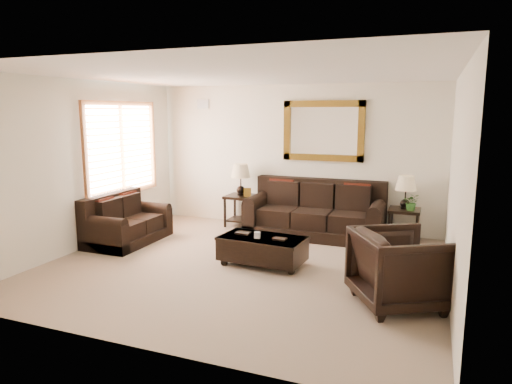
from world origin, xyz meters
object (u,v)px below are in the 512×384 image
at_px(end_table_right, 405,199).
at_px(armchair, 400,265).
at_px(loveseat, 125,224).
at_px(sofa, 315,216).
at_px(coffee_table, 262,247).
at_px(end_table_left, 241,186).

relative_size(end_table_right, armchair, 1.17).
distance_m(loveseat, end_table_right, 4.79).
distance_m(sofa, end_table_right, 1.57).
xyz_separation_m(loveseat, coffee_table, (2.60, -0.26, -0.04)).
xyz_separation_m(end_table_right, armchair, (0.12, -2.80, -0.26)).
bearing_deg(end_table_left, loveseat, -128.29).
xyz_separation_m(end_table_right, coffee_table, (-1.83, -2.05, -0.48)).
distance_m(end_table_left, end_table_right, 3.03).
xyz_separation_m(sofa, coffee_table, (-0.32, -1.87, -0.10)).
bearing_deg(end_table_left, sofa, -5.86).
relative_size(sofa, coffee_table, 1.89).
relative_size(sofa, loveseat, 1.64).
distance_m(end_table_right, coffee_table, 2.78).
distance_m(coffee_table, armchair, 2.11).
bearing_deg(sofa, end_table_right, 6.62).
xyz_separation_m(sofa, loveseat, (-2.92, -1.61, -0.05)).
bearing_deg(loveseat, coffee_table, -95.78).
relative_size(sofa, end_table_left, 1.98).
height_order(coffee_table, armchair, armchair).
relative_size(loveseat, end_table_right, 1.29).
bearing_deg(end_table_right, loveseat, -158.06).
relative_size(sofa, end_table_right, 2.12).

